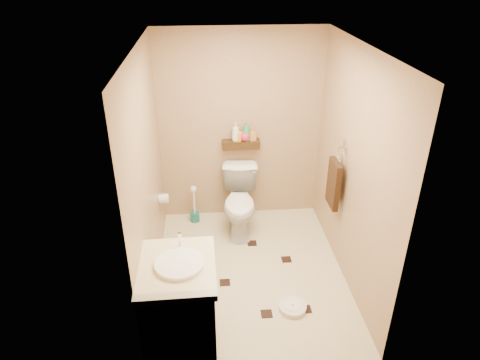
{
  "coord_description": "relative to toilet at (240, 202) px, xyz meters",
  "views": [
    {
      "loc": [
        -0.43,
        -3.65,
        3.08
      ],
      "look_at": [
        -0.09,
        0.25,
        1.01
      ],
      "focal_mm": 32.0,
      "sensor_mm": 36.0,
      "label": 1
    }
  ],
  "objects": [
    {
      "name": "wall_front",
      "position": [
        0.04,
        -2.08,
        0.81
      ],
      "size": [
        2.0,
        0.04,
        2.4
      ],
      "primitive_type": "cube",
      "color": "#A1765C",
      "rests_on": "ground"
    },
    {
      "name": "wall_shelf",
      "position": [
        0.04,
        0.34,
        0.63
      ],
      "size": [
        0.46,
        0.14,
        0.1
      ],
      "primitive_type": "cube",
      "color": "#3C2610",
      "rests_on": "wall_back"
    },
    {
      "name": "bottle_b",
      "position": [
        0.01,
        0.34,
        0.76
      ],
      "size": [
        0.11,
        0.11,
        0.17
      ],
      "primitive_type": "imported",
      "rotation": [
        0.0,
        0.0,
        2.25
      ],
      "color": "gold",
      "rests_on": "wall_shelf"
    },
    {
      "name": "ceiling",
      "position": [
        0.04,
        -0.83,
        2.01
      ],
      "size": [
        2.0,
        2.5,
        0.02
      ],
      "primitive_type": "cube",
      "color": "white",
      "rests_on": "wall_back"
    },
    {
      "name": "bottle_c",
      "position": [
        0.09,
        0.34,
        0.76
      ],
      "size": [
        0.16,
        0.16,
        0.16
      ],
      "primitive_type": "imported",
      "rotation": [
        0.0,
        0.0,
        0.35
      ],
      "color": "#E91B41",
      "rests_on": "wall_shelf"
    },
    {
      "name": "bottle_a",
      "position": [
        -0.03,
        0.34,
        0.8
      ],
      "size": [
        0.13,
        0.13,
        0.24
      ],
      "primitive_type": "imported",
      "rotation": [
        0.0,
        0.0,
        0.61
      ],
      "color": "silver",
      "rests_on": "wall_shelf"
    },
    {
      "name": "toilet_paper",
      "position": [
        -0.9,
        -0.18,
        0.21
      ],
      "size": [
        0.12,
        0.11,
        0.12
      ],
      "color": "silver",
      "rests_on": "wall_left"
    },
    {
      "name": "wall_left",
      "position": [
        -0.96,
        -0.83,
        0.81
      ],
      "size": [
        0.04,
        2.5,
        2.4
      ],
      "primitive_type": "cube",
      "color": "#A1765C",
      "rests_on": "ground"
    },
    {
      "name": "towel_ring",
      "position": [
        0.95,
        -0.58,
        0.55
      ],
      "size": [
        0.12,
        0.3,
        0.76
      ],
      "color": "silver",
      "rests_on": "wall_right"
    },
    {
      "name": "wall_right",
      "position": [
        1.04,
        -0.83,
        0.81
      ],
      "size": [
        0.04,
        2.5,
        2.4
      ],
      "primitive_type": "cube",
      "color": "#A1765C",
      "rests_on": "ground"
    },
    {
      "name": "vanity",
      "position": [
        -0.66,
        -1.78,
        0.08
      ],
      "size": [
        0.62,
        0.75,
        1.05
      ],
      "rotation": [
        0.0,
        0.0,
        0.01
      ],
      "color": "brown",
      "rests_on": "ground"
    },
    {
      "name": "bottle_e",
      "position": [
        0.18,
        0.34,
        0.76
      ],
      "size": [
        0.1,
        0.1,
        0.17
      ],
      "primitive_type": "imported",
      "rotation": [
        0.0,
        0.0,
        5.1
      ],
      "color": "#C57C41",
      "rests_on": "wall_shelf"
    },
    {
      "name": "toilet",
      "position": [
        0.0,
        0.0,
        0.0
      ],
      "size": [
        0.5,
        0.8,
        0.78
      ],
      "primitive_type": "imported",
      "rotation": [
        0.0,
        0.0,
        -0.08
      ],
      "color": "white",
      "rests_on": "ground"
    },
    {
      "name": "bathroom_scale",
      "position": [
        0.39,
        -1.43,
        -0.37
      ],
      "size": [
        0.35,
        0.35,
        0.05
      ],
      "rotation": [
        0.0,
        0.0,
        0.36
      ],
      "color": "silver",
      "rests_on": "ground"
    },
    {
      "name": "floor_accents",
      "position": [
        0.07,
        -0.86,
        -0.39
      ],
      "size": [
        1.21,
        1.28,
        0.01
      ],
      "color": "black",
      "rests_on": "ground"
    },
    {
      "name": "toilet_brush",
      "position": [
        -0.57,
        0.24,
        -0.21
      ],
      "size": [
        0.12,
        0.12,
        0.52
      ],
      "color": "#18605A",
      "rests_on": "ground"
    },
    {
      "name": "wall_back",
      "position": [
        0.04,
        0.42,
        0.81
      ],
      "size": [
        2.0,
        0.04,
        2.4
      ],
      "primitive_type": "cube",
      "color": "#A1765C",
      "rests_on": "ground"
    },
    {
      "name": "ground",
      "position": [
        0.04,
        -0.83,
        -0.39
      ],
      "size": [
        2.5,
        2.5,
        0.0
      ],
      "primitive_type": "plane",
      "color": "beige",
      "rests_on": "ground"
    },
    {
      "name": "bottle_d",
      "position": [
        0.11,
        0.34,
        0.79
      ],
      "size": [
        0.11,
        0.11,
        0.23
      ],
      "primitive_type": "imported",
      "rotation": [
        0.0,
        0.0,
        3.39
      ],
      "color": "#2F8F56",
      "rests_on": "wall_shelf"
    }
  ]
}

